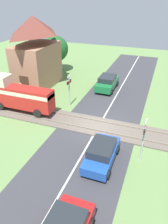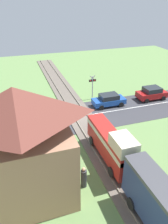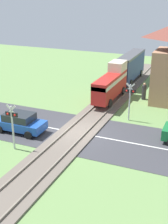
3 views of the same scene
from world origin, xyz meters
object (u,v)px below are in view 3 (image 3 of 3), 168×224
Objects in this scene: train at (123,73)px; crossing_signal_west_approach at (12,121)px; car_near_crossing at (20,122)px; pedestrian_by_station at (144,92)px; crossing_signal_east_approach at (130,97)px.

train reaches higher than crossing_signal_west_approach.
car_near_crossing is 12.74m from pedestrian_by_station.
crossing_signal_west_approach is at bearing -63.85° from car_near_crossing.
pedestrian_by_station is at bearing -35.27° from train.
crossing_signal_west_approach reaches higher than pedestrian_by_station.
crossing_signal_east_approach is (2.81, -7.48, 0.14)m from train.
crossing_signal_west_approach is 9.52m from crossing_signal_east_approach.
train is 3.53m from pedestrian_by_station.
train is 8.43× the size of pedestrian_by_station.
pedestrian_by_station is (2.74, -1.94, -1.12)m from train.
train is 13.41m from car_near_crossing.
crossing_signal_east_approach is at bearing -89.22° from pedestrian_by_station.
car_near_crossing is at bearing -107.36° from train.
crossing_signal_east_approach is 5.69m from pedestrian_by_station.
train is 7.99m from crossing_signal_east_approach.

